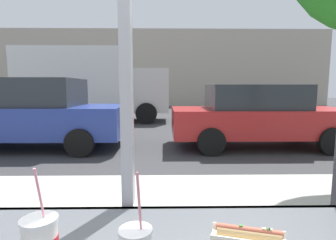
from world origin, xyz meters
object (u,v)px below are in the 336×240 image
at_px(parked_car_blue, 36,113).
at_px(box_truck, 91,83).
at_px(parked_car_red, 258,115).
at_px(hotdog_tray_far, 248,234).

bearing_deg(parked_car_blue, box_truck, 90.52).
height_order(parked_car_blue, parked_car_red, parked_car_blue).
xyz_separation_m(hotdog_tray_far, box_truck, (-3.59, 11.32, 0.70)).
bearing_deg(parked_car_blue, parked_car_red, 0.00).
bearing_deg(parked_car_red, parked_car_blue, 180.00).
distance_m(parked_car_red, box_truck, 7.95).
xyz_separation_m(hotdog_tray_far, parked_car_blue, (-3.54, 5.87, -0.14)).
xyz_separation_m(hotdog_tray_far, parked_car_red, (2.13, 5.87, -0.21)).
height_order(hotdog_tray_far, parked_car_blue, parked_car_blue).
relative_size(hotdog_tray_far, parked_car_blue, 0.06).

